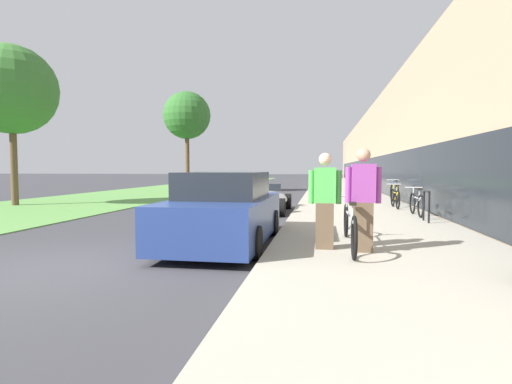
{
  "coord_description": "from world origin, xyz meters",
  "views": [
    {
      "loc": [
        4.02,
        -5.56,
        1.57
      ],
      "look_at": [
        1.07,
        12.2,
        0.52
      ],
      "focal_mm": 28.0,
      "sensor_mm": 36.0,
      "label": 1
    }
  ],
  "objects_px": {
    "person_bystander": "(325,201)",
    "bike_rack_hoop": "(426,203)",
    "street_tree_near": "(11,90)",
    "street_tree_far": "(187,116)",
    "vintage_roadster_curbside": "(263,200)",
    "cruiser_bike_middle": "(395,198)",
    "tandem_bicycle": "(350,226)",
    "cruiser_bike_farthest": "(394,193)",
    "cruiser_bike_nearest": "(416,204)",
    "person_rider": "(363,200)",
    "parked_sedan_curbside": "(225,211)"
  },
  "relations": [
    {
      "from": "tandem_bicycle",
      "to": "street_tree_near",
      "type": "distance_m",
      "value": 15.92
    },
    {
      "from": "person_bystander",
      "to": "cruiser_bike_farthest",
      "type": "height_order",
      "value": "person_bystander"
    },
    {
      "from": "cruiser_bike_nearest",
      "to": "parked_sedan_curbside",
      "type": "relative_size",
      "value": 0.41
    },
    {
      "from": "vintage_roadster_curbside",
      "to": "street_tree_near",
      "type": "bearing_deg",
      "value": 176.36
    },
    {
      "from": "person_rider",
      "to": "person_bystander",
      "type": "bearing_deg",
      "value": 166.87
    },
    {
      "from": "person_rider",
      "to": "vintage_roadster_curbside",
      "type": "xyz_separation_m",
      "value": [
        -2.82,
        7.24,
        -0.6
      ]
    },
    {
      "from": "tandem_bicycle",
      "to": "cruiser_bike_farthest",
      "type": "distance_m",
      "value": 10.39
    },
    {
      "from": "vintage_roadster_curbside",
      "to": "street_tree_near",
      "type": "distance_m",
      "value": 11.6
    },
    {
      "from": "tandem_bicycle",
      "to": "person_rider",
      "type": "bearing_deg",
      "value": -62.51
    },
    {
      "from": "bike_rack_hoop",
      "to": "street_tree_far",
      "type": "distance_m",
      "value": 18.84
    },
    {
      "from": "tandem_bicycle",
      "to": "parked_sedan_curbside",
      "type": "distance_m",
      "value": 2.54
    },
    {
      "from": "person_rider",
      "to": "cruiser_bike_middle",
      "type": "bearing_deg",
      "value": 76.54
    },
    {
      "from": "cruiser_bike_nearest",
      "to": "cruiser_bike_farthest",
      "type": "height_order",
      "value": "cruiser_bike_farthest"
    },
    {
      "from": "cruiser_bike_middle",
      "to": "tandem_bicycle",
      "type": "bearing_deg",
      "value": -105.43
    },
    {
      "from": "person_rider",
      "to": "street_tree_near",
      "type": "distance_m",
      "value": 16.13
    },
    {
      "from": "parked_sedan_curbside",
      "to": "cruiser_bike_nearest",
      "type": "bearing_deg",
      "value": 44.71
    },
    {
      "from": "cruiser_bike_nearest",
      "to": "cruiser_bike_middle",
      "type": "relative_size",
      "value": 1.03
    },
    {
      "from": "person_bystander",
      "to": "bike_rack_hoop",
      "type": "xyz_separation_m",
      "value": [
        2.72,
        4.1,
        -0.34
      ]
    },
    {
      "from": "person_rider",
      "to": "cruiser_bike_nearest",
      "type": "relative_size",
      "value": 1.02
    },
    {
      "from": "cruiser_bike_nearest",
      "to": "vintage_roadster_curbside",
      "type": "height_order",
      "value": "vintage_roadster_curbside"
    },
    {
      "from": "bike_rack_hoop",
      "to": "street_tree_far",
      "type": "height_order",
      "value": "street_tree_far"
    },
    {
      "from": "vintage_roadster_curbside",
      "to": "tandem_bicycle",
      "type": "bearing_deg",
      "value": -69.07
    },
    {
      "from": "street_tree_near",
      "to": "person_bystander",
      "type": "bearing_deg",
      "value": -31.1
    },
    {
      "from": "cruiser_bike_nearest",
      "to": "cruiser_bike_middle",
      "type": "xyz_separation_m",
      "value": [
        -0.2,
        2.44,
        0.0
      ]
    },
    {
      "from": "cruiser_bike_nearest",
      "to": "street_tree_near",
      "type": "xyz_separation_m",
      "value": [
        -15.67,
        2.22,
        4.34
      ]
    },
    {
      "from": "tandem_bicycle",
      "to": "person_bystander",
      "type": "xyz_separation_m",
      "value": [
        -0.45,
        -0.22,
        0.48
      ]
    },
    {
      "from": "person_rider",
      "to": "vintage_roadster_curbside",
      "type": "relative_size",
      "value": 0.41
    },
    {
      "from": "cruiser_bike_middle",
      "to": "vintage_roadster_curbside",
      "type": "relative_size",
      "value": 0.39
    },
    {
      "from": "bike_rack_hoop",
      "to": "vintage_roadster_curbside",
      "type": "distance_m",
      "value": 5.74
    },
    {
      "from": "person_rider",
      "to": "bike_rack_hoop",
      "type": "xyz_separation_m",
      "value": [
        2.07,
        4.25,
        -0.38
      ]
    },
    {
      "from": "vintage_roadster_curbside",
      "to": "cruiser_bike_middle",
      "type": "bearing_deg",
      "value": 10.61
    },
    {
      "from": "cruiser_bike_nearest",
      "to": "cruiser_bike_middle",
      "type": "distance_m",
      "value": 2.44
    },
    {
      "from": "person_rider",
      "to": "cruiser_bike_farthest",
      "type": "xyz_separation_m",
      "value": [
        2.31,
        10.45,
        -0.49
      ]
    },
    {
      "from": "person_rider",
      "to": "street_tree_far",
      "type": "height_order",
      "value": "street_tree_far"
    },
    {
      "from": "bike_rack_hoop",
      "to": "cruiser_bike_farthest",
      "type": "distance_m",
      "value": 6.21
    },
    {
      "from": "person_rider",
      "to": "bike_rack_hoop",
      "type": "height_order",
      "value": "person_rider"
    },
    {
      "from": "parked_sedan_curbside",
      "to": "street_tree_far",
      "type": "distance_m",
      "value": 19.29
    },
    {
      "from": "person_bystander",
      "to": "cruiser_bike_middle",
      "type": "distance_m",
      "value": 8.4
    },
    {
      "from": "person_rider",
      "to": "cruiser_bike_middle",
      "type": "xyz_separation_m",
      "value": [
        1.95,
        8.13,
        -0.53
      ]
    },
    {
      "from": "tandem_bicycle",
      "to": "parked_sedan_curbside",
      "type": "height_order",
      "value": "parked_sedan_curbside"
    },
    {
      "from": "person_rider",
      "to": "person_bystander",
      "type": "xyz_separation_m",
      "value": [
        -0.65,
        0.15,
        -0.04
      ]
    },
    {
      "from": "cruiser_bike_farthest",
      "to": "cruiser_bike_nearest",
      "type": "bearing_deg",
      "value": -92.03
    },
    {
      "from": "person_bystander",
      "to": "bike_rack_hoop",
      "type": "relative_size",
      "value": 2.02
    },
    {
      "from": "person_rider",
      "to": "cruiser_bike_nearest",
      "type": "height_order",
      "value": "person_rider"
    },
    {
      "from": "bike_rack_hoop",
      "to": "street_tree_far",
      "type": "bearing_deg",
      "value": 129.36
    },
    {
      "from": "tandem_bicycle",
      "to": "cruiser_bike_farthest",
      "type": "relative_size",
      "value": 1.54
    },
    {
      "from": "tandem_bicycle",
      "to": "street_tree_far",
      "type": "bearing_deg",
      "value": 117.4
    },
    {
      "from": "cruiser_bike_middle",
      "to": "vintage_roadster_curbside",
      "type": "distance_m",
      "value": 4.85
    },
    {
      "from": "person_rider",
      "to": "person_bystander",
      "type": "height_order",
      "value": "person_rider"
    },
    {
      "from": "person_bystander",
      "to": "vintage_roadster_curbside",
      "type": "height_order",
      "value": "person_bystander"
    }
  ]
}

